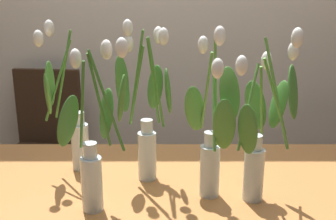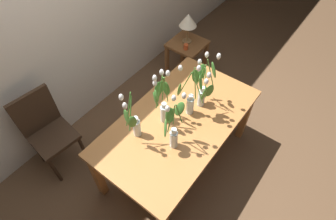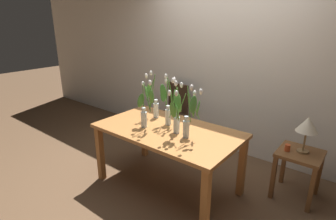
% 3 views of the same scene
% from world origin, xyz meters
% --- Properties ---
extents(dining_table, '(1.60, 0.90, 0.74)m').
position_xyz_m(dining_table, '(0.00, 0.00, 0.65)').
color(dining_table, '#B7753D').
rests_on(dining_table, ground).
extents(tulip_vase_0, '(0.22, 0.15, 0.58)m').
position_xyz_m(tulip_vase_0, '(-0.08, 0.12, 0.98)').
color(tulip_vase_0, silver).
rests_on(tulip_vase_0, dining_table).
extents(tulip_vase_1, '(0.22, 0.26, 0.58)m').
position_xyz_m(tulip_vase_1, '(0.30, -0.05, 0.97)').
color(tulip_vase_1, silver).
rests_on(tulip_vase_1, dining_table).
extents(tulip_vase_2, '(0.25, 0.15, 0.56)m').
position_xyz_m(tulip_vase_2, '(-0.23, -0.11, 0.95)').
color(tulip_vase_2, silver).
rests_on(tulip_vase_2, dining_table).
extents(tulip_vase_3, '(0.19, 0.27, 0.58)m').
position_xyz_m(tulip_vase_3, '(0.14, -0.04, 0.95)').
color(tulip_vase_3, silver).
rests_on(tulip_vase_3, dining_table).
extents(tulip_vase_4, '(0.17, 0.16, 0.57)m').
position_xyz_m(tulip_vase_4, '(-0.37, 0.19, 0.93)').
color(tulip_vase_4, silver).
rests_on(tulip_vase_4, dining_table).
extents(dining_chair, '(0.44, 0.44, 0.93)m').
position_xyz_m(dining_chair, '(-0.73, 1.07, 0.52)').
color(dining_chair, '#382619').
rests_on(dining_chair, ground).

